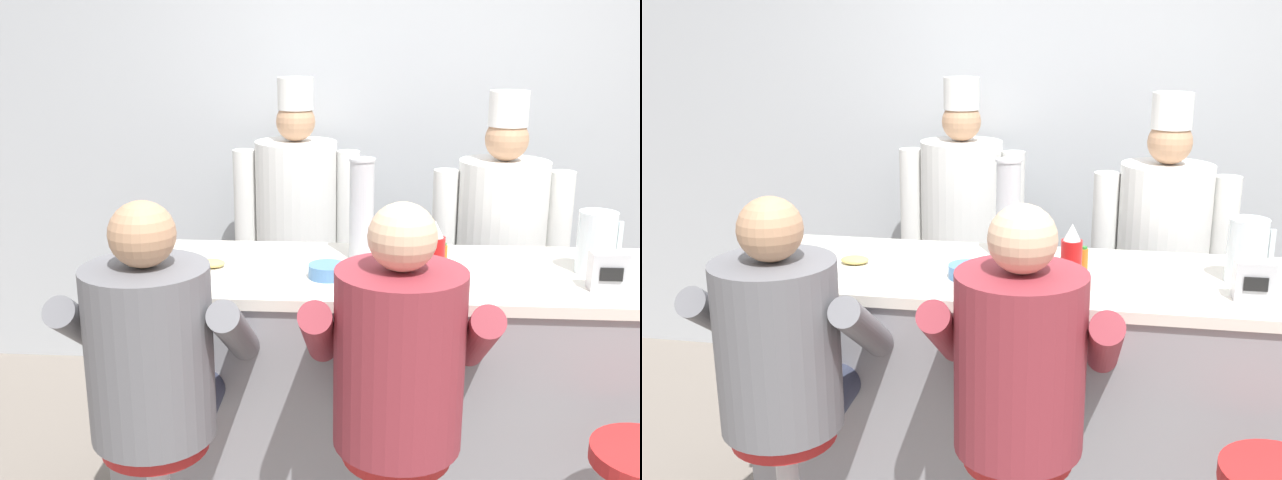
# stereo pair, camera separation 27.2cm
# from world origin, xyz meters

# --- Properties ---
(wall_back) EXTENTS (10.00, 0.06, 2.70)m
(wall_back) POSITION_xyz_m (0.00, 1.76, 1.35)
(wall_back) COLOR #B2B7BC
(wall_back) RESTS_ON ground_plane
(diner_counter) EXTENTS (2.20, 0.70, 1.03)m
(diner_counter) POSITION_xyz_m (0.00, 0.35, 0.52)
(diner_counter) COLOR gray
(diner_counter) RESTS_ON ground_plane
(ketchup_bottle_red) EXTENTS (0.07, 0.07, 0.24)m
(ketchup_bottle_red) POSITION_xyz_m (0.06, 0.15, 1.15)
(ketchup_bottle_red) COLOR red
(ketchup_bottle_red) RESTS_ON diner_counter
(hot_sauce_bottle_orange) EXTENTS (0.03, 0.03, 0.13)m
(hot_sauce_bottle_orange) POSITION_xyz_m (0.10, 0.26, 1.10)
(hot_sauce_bottle_orange) COLOR orange
(hot_sauce_bottle_orange) RESTS_ON diner_counter
(water_pitcher_clear) EXTENTS (0.16, 0.14, 0.23)m
(water_pitcher_clear) POSITION_xyz_m (0.66, 0.37, 1.15)
(water_pitcher_clear) COLOR silver
(water_pitcher_clear) RESTS_ON diner_counter
(breakfast_plate) EXTENTS (0.24, 0.24, 0.05)m
(breakfast_plate) POSITION_xyz_m (-0.74, 0.29, 1.05)
(breakfast_plate) COLOR white
(breakfast_plate) RESTS_ON diner_counter
(cereal_bowl) EXTENTS (0.14, 0.14, 0.05)m
(cereal_bowl) POSITION_xyz_m (-0.31, 0.25, 1.06)
(cereal_bowl) COLOR #4C7FB7
(cereal_bowl) RESTS_ON diner_counter
(coffee_mug_blue) EXTENTS (0.13, 0.08, 0.08)m
(coffee_mug_blue) POSITION_xyz_m (-1.01, 0.19, 1.08)
(coffee_mug_blue) COLOR #4C7AB2
(coffee_mug_blue) RESTS_ON diner_counter
(coffee_mug_white) EXTENTS (0.14, 0.09, 0.08)m
(coffee_mug_white) POSITION_xyz_m (-0.06, 0.36, 1.07)
(coffee_mug_white) COLOR white
(coffee_mug_white) RESTS_ON diner_counter
(cup_stack_steel) EXTENTS (0.10, 0.10, 0.39)m
(cup_stack_steel) POSITION_xyz_m (-0.19, 0.49, 1.23)
(cup_stack_steel) COLOR #B7BABF
(cup_stack_steel) RESTS_ON diner_counter
(napkin_dispenser_chrome) EXTENTS (0.13, 0.08, 0.13)m
(napkin_dispenser_chrome) POSITION_xyz_m (0.66, 0.19, 1.10)
(napkin_dispenser_chrome) COLOR silver
(napkin_dispenser_chrome) RESTS_ON diner_counter
(diner_seated_grey) EXTENTS (0.58, 0.57, 1.42)m
(diner_seated_grey) POSITION_xyz_m (-0.81, -0.23, 0.91)
(diner_seated_grey) COLOR #B2B5BA
(diner_seated_grey) RESTS_ON ground_plane
(diner_seated_maroon) EXTENTS (0.59, 0.58, 1.43)m
(diner_seated_maroon) POSITION_xyz_m (-0.06, -0.23, 0.91)
(diner_seated_maroon) COLOR #B2B5BA
(diner_seated_maroon) RESTS_ON ground_plane
(cook_in_whites_near) EXTENTS (0.65, 0.42, 1.66)m
(cook_in_whites_near) POSITION_xyz_m (-0.54, 1.45, 0.91)
(cook_in_whites_near) COLOR #232328
(cook_in_whites_near) RESTS_ON ground_plane
(cook_in_whites_far) EXTENTS (0.64, 0.41, 1.63)m
(cook_in_whites_far) POSITION_xyz_m (0.45, 1.10, 0.90)
(cook_in_whites_far) COLOR #232328
(cook_in_whites_far) RESTS_ON ground_plane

